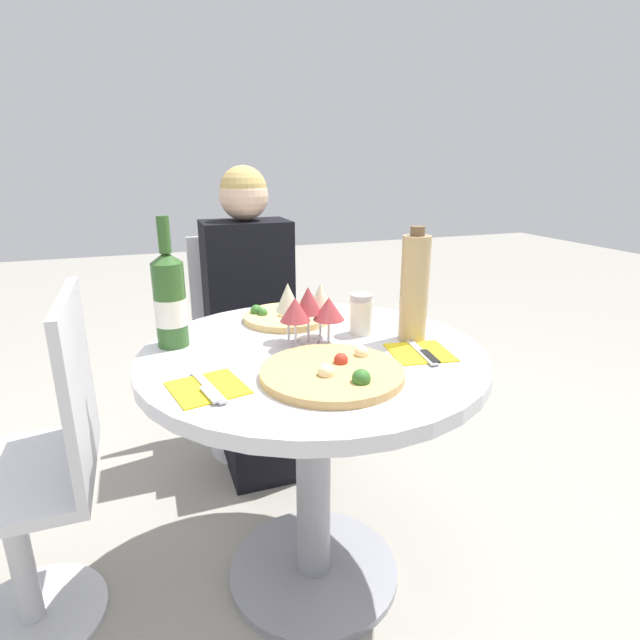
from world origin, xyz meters
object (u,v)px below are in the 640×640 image
at_px(seated_diner, 254,335).
at_px(chair_empty_side, 34,477).
at_px(dining_table, 313,410).
at_px(wine_bottle, 170,300).
at_px(tall_carafe, 414,288).
at_px(pizza_large, 333,372).
at_px(chair_behind_diner, 247,346).

xyz_separation_m(seated_diner, chair_empty_side, (-0.70, -0.59, -0.10)).
xyz_separation_m(dining_table, wine_bottle, (-0.34, 0.16, 0.30)).
distance_m(seated_diner, tall_carafe, 0.85).
bearing_deg(pizza_large, chair_empty_side, 157.52).
height_order(chair_behind_diner, tall_carafe, tall_carafe).
height_order(seated_diner, pizza_large, seated_diner).
height_order(seated_diner, wine_bottle, seated_diner).
height_order(chair_empty_side, tall_carafe, tall_carafe).
bearing_deg(tall_carafe, dining_table, 176.07).
xyz_separation_m(pizza_large, wine_bottle, (-0.33, 0.34, 0.11)).
xyz_separation_m(seated_diner, tall_carafe, (0.29, -0.72, 0.34)).
xyz_separation_m(chair_behind_diner, pizza_large, (-0.01, -1.03, 0.30)).
relative_size(seated_diner, pizza_large, 3.60).
height_order(chair_empty_side, wine_bottle, wine_bottle).
bearing_deg(tall_carafe, chair_empty_side, 172.83).
distance_m(dining_table, tall_carafe, 0.43).
bearing_deg(chair_behind_diner, pizza_large, 89.61).
relative_size(chair_empty_side, pizza_large, 2.73).
distance_m(seated_diner, pizza_large, 0.91).
bearing_deg(seated_diner, chair_empty_side, 40.23).
height_order(chair_behind_diner, seated_diner, seated_diner).
height_order(chair_behind_diner, wine_bottle, wine_bottle).
bearing_deg(tall_carafe, pizza_large, -151.17).
bearing_deg(wine_bottle, seated_diner, 58.55).
relative_size(chair_behind_diner, pizza_large, 2.73).
relative_size(seated_diner, tall_carafe, 3.83).
xyz_separation_m(dining_table, pizza_large, (-0.01, -0.18, 0.19)).
xyz_separation_m(chair_behind_diner, tall_carafe, (0.29, -0.87, 0.44)).
bearing_deg(chair_empty_side, seated_diner, -49.77).
relative_size(pizza_large, tall_carafe, 1.06).
bearing_deg(chair_empty_side, pizza_large, -112.48).
distance_m(chair_empty_side, wine_bottle, 0.56).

